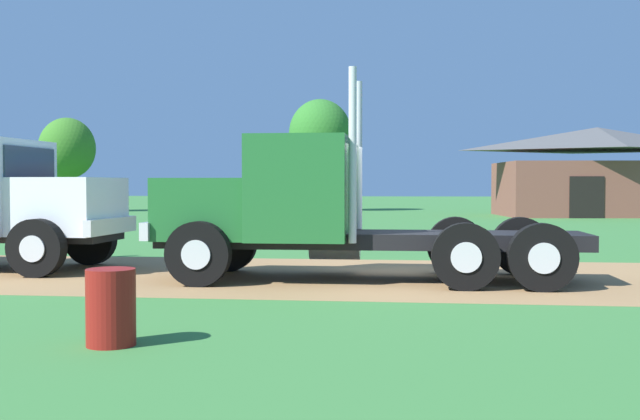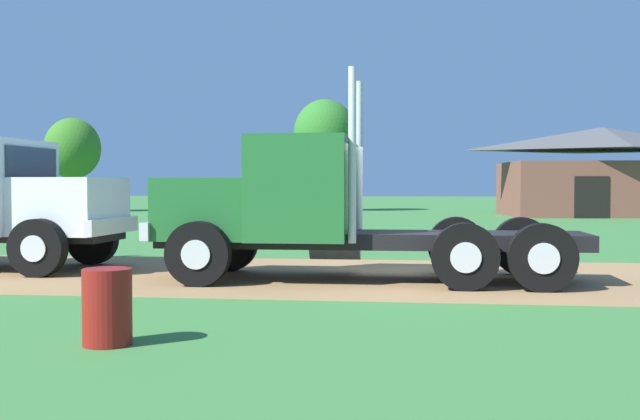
# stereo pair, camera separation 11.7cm
# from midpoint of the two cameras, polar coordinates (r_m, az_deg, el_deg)

# --- Properties ---
(ground_plane) EXTENTS (200.00, 200.00, 0.00)m
(ground_plane) POSITION_cam_midpoint_polar(r_m,az_deg,el_deg) (14.69, 7.60, -5.00)
(ground_plane) COLOR #3B7937
(dirt_track) EXTENTS (120.00, 6.39, 0.01)m
(dirt_track) POSITION_cam_midpoint_polar(r_m,az_deg,el_deg) (14.69, 7.60, -4.99)
(dirt_track) COLOR #9F764A
(dirt_track) RESTS_ON ground_plane
(truck_foreground_white) EXTENTS (7.91, 2.77, 3.78)m
(truck_foreground_white) POSITION_cam_midpoint_polar(r_m,az_deg,el_deg) (14.14, -0.76, -0.08)
(truck_foreground_white) COLOR black
(truck_foreground_white) RESTS_ON ground_plane
(steel_barrel) EXTENTS (0.54, 0.54, 0.84)m
(steel_barrel) POSITION_cam_midpoint_polar(r_m,az_deg,el_deg) (8.72, -15.28, -7.02)
(steel_barrel) COLOR maroon
(steel_barrel) RESTS_ON ground_plane
(shed_building) EXTENTS (11.70, 7.44, 4.98)m
(shed_building) POSITION_cam_midpoint_polar(r_m,az_deg,el_deg) (45.46, 20.45, 2.62)
(shed_building) COLOR brown
(shed_building) RESTS_ON ground_plane
(tree_left) EXTENTS (3.59, 3.59, 6.10)m
(tree_left) POSITION_cam_midpoint_polar(r_m,az_deg,el_deg) (52.08, -17.97, 4.38)
(tree_left) COLOR #513823
(tree_left) RESTS_ON ground_plane
(tree_mid) EXTENTS (4.17, 4.17, 7.44)m
(tree_mid) POSITION_cam_midpoint_polar(r_m,az_deg,el_deg) (50.87, 0.44, 5.70)
(tree_mid) COLOR #513823
(tree_mid) RESTS_ON ground_plane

